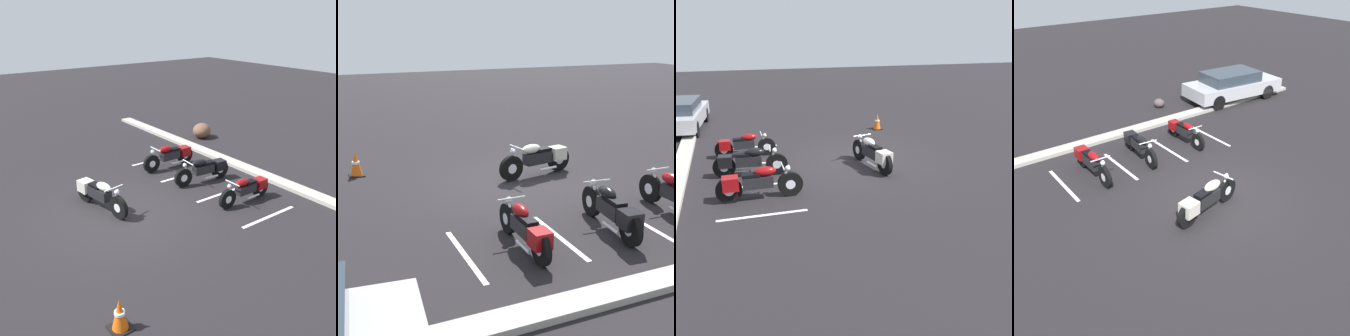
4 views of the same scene
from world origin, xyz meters
TOP-DOWN VIEW (x-y plane):
  - ground at (0.00, 0.00)m, footprint 60.00×60.00m
  - motorcycle_cream_featured at (-0.78, -0.30)m, footprint 2.23×0.77m
  - parked_bike_0 at (-2.18, 3.37)m, footprint 0.61×2.17m
  - parked_bike_1 at (-0.43, 3.48)m, footprint 0.61×2.14m
  - parked_bike_2 at (1.46, 3.52)m, footprint 0.56×1.99m
  - car_silver at (5.96, 5.83)m, footprint 4.45×2.21m
  - concrete_curb at (0.00, 5.41)m, footprint 18.00×0.50m
  - landscape_rock_0 at (2.73, 6.93)m, footprint 0.60×0.62m
  - stall_line_0 at (-3.14, 3.30)m, footprint 0.10×2.10m
  - stall_line_1 at (-1.25, 3.30)m, footprint 0.10×2.10m
  - stall_line_2 at (0.64, 3.30)m, footprint 0.10×2.10m
  - stall_line_3 at (2.52, 3.30)m, footprint 0.10×2.10m

SIDE VIEW (x-z plane):
  - ground at x=0.00m, z-range 0.00..0.00m
  - stall_line_0 at x=-3.14m, z-range 0.00..0.00m
  - stall_line_1 at x=-1.25m, z-range 0.00..0.00m
  - stall_line_2 at x=0.64m, z-range 0.00..0.00m
  - stall_line_3 at x=2.52m, z-range 0.00..0.00m
  - concrete_curb at x=0.00m, z-range 0.00..0.12m
  - landscape_rock_0 at x=2.73m, z-range 0.00..0.38m
  - parked_bike_2 at x=1.46m, z-range 0.02..0.81m
  - parked_bike_1 at x=-0.43m, z-range 0.03..0.87m
  - parked_bike_0 at x=-2.18m, z-range 0.03..0.88m
  - motorcycle_cream_featured at x=-0.78m, z-range 0.03..0.91m
  - car_silver at x=5.96m, z-range 0.04..1.32m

